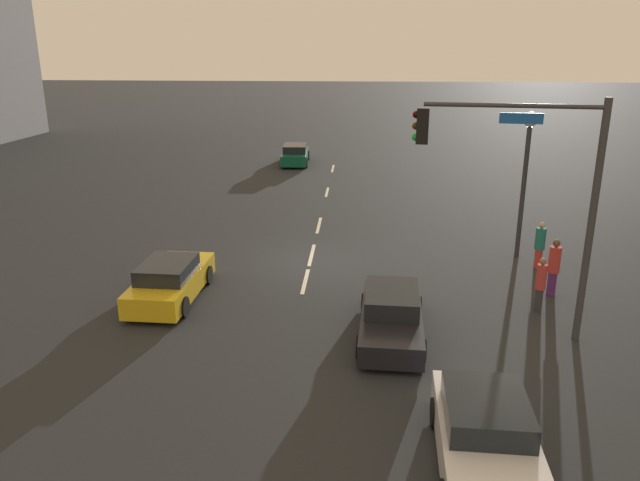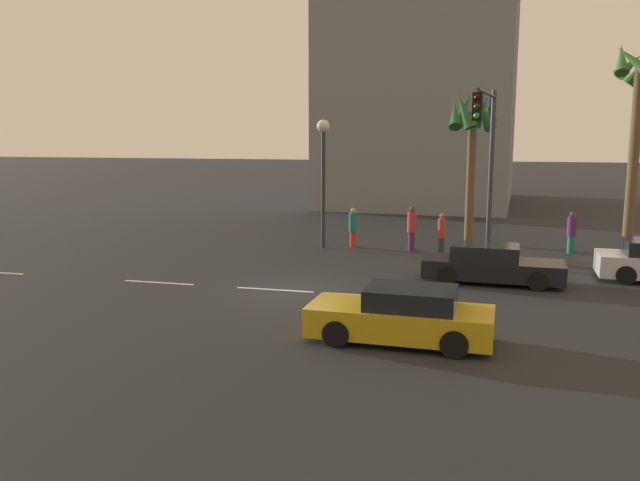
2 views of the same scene
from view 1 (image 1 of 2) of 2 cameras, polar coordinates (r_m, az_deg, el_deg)
The scene contains 15 objects.
ground_plane at distance 23.55m, azimuth -0.92°, elevation -1.96°, with size 220.00×220.00×0.00m, color #232628.
lane_stripe_0 at distance 40.90m, azimuth 1.18°, elevation 6.65°, with size 2.43×0.14×0.01m, color silver.
lane_stripe_1 at distance 34.40m, azimuth 0.65°, elevation 4.48°, with size 2.23×0.14×0.01m, color silver.
lane_stripe_2 at distance 28.16m, azimuth -0.10°, elevation 1.42°, with size 2.54×0.14×0.01m, color silver.
lane_stripe_3 at distance 24.26m, azimuth -0.78°, elevation -1.34°, with size 2.57×0.14×0.01m, color silver.
lane_stripe_4 at distance 21.64m, azimuth -1.38°, elevation -3.79°, with size 2.35×0.14×0.01m, color silver.
car_0 at distance 42.55m, azimuth -2.31°, elevation 7.93°, with size 4.54×1.96×1.33m.
car_1 at distance 20.58m, azimuth -13.64°, elevation -3.63°, with size 4.43×1.96×1.35m.
car_2 at distance 17.76m, azimuth 6.61°, elevation -6.87°, with size 4.66×1.97×1.28m.
car_3 at distance 13.04m, azimuth 15.07°, elevation -17.17°, with size 4.33×2.06×1.40m.
traffic_signal at distance 17.37m, azimuth 19.16°, elevation 5.28°, with size 0.85×4.90×6.68m.
streetlamp at distance 24.36m, azimuth 18.55°, elevation 7.44°, with size 0.56×0.56×5.58m.
pedestrian_0 at distance 24.03m, azimuth 19.63°, elevation -0.32°, with size 0.52×0.52×1.75m.
pedestrian_1 at distance 20.18m, azimuth 19.70°, elevation -3.71°, with size 0.43×0.43×1.75m.
pedestrian_3 at distance 21.55m, azimuth 20.78°, elevation -2.24°, with size 0.50×0.50×1.92m.
Camera 1 is at (22.06, 1.88, 8.02)m, focal length 34.66 mm.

